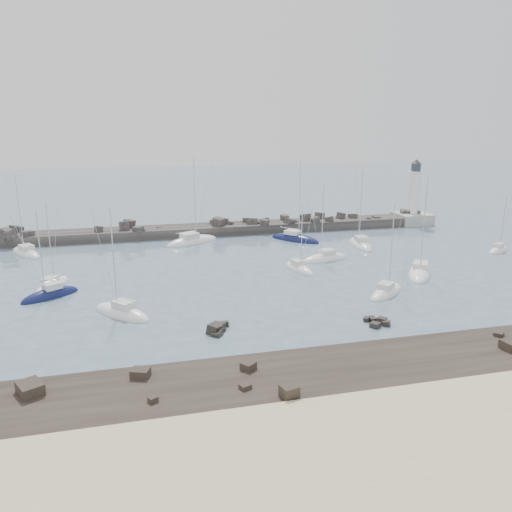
{
  "coord_description": "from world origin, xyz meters",
  "views": [
    {
      "loc": [
        -11.71,
        -58.0,
        21.57
      ],
      "look_at": [
        5.52,
        12.0,
        2.11
      ],
      "focal_mm": 35.0,
      "sensor_mm": 36.0,
      "label": 1
    }
  ],
  "objects_px": {
    "sailboat_5": "(122,314)",
    "sailboat_10": "(360,245)",
    "sailboat_7": "(386,293)",
    "sailboat_9": "(325,259)",
    "sailboat_12": "(499,250)",
    "sailboat_2": "(50,296)",
    "lighthouse": "(412,210)",
    "sailboat_1": "(26,253)",
    "sailboat_11": "(420,274)",
    "sailboat_6": "(299,269)",
    "sailboat_4": "(192,242)",
    "sailboat_8": "(295,239)",
    "sailboat_3": "(52,287)"
  },
  "relations": [
    {
      "from": "sailboat_11",
      "to": "sailboat_5",
      "type": "bearing_deg",
      "value": -172.04
    },
    {
      "from": "sailboat_1",
      "to": "sailboat_8",
      "type": "height_order",
      "value": "sailboat_8"
    },
    {
      "from": "sailboat_8",
      "to": "sailboat_12",
      "type": "relative_size",
      "value": 1.54
    },
    {
      "from": "lighthouse",
      "to": "sailboat_7",
      "type": "height_order",
      "value": "lighthouse"
    },
    {
      "from": "sailboat_4",
      "to": "sailboat_12",
      "type": "relative_size",
      "value": 1.64
    },
    {
      "from": "sailboat_3",
      "to": "sailboat_7",
      "type": "distance_m",
      "value": 44.41
    },
    {
      "from": "sailboat_5",
      "to": "sailboat_3",
      "type": "bearing_deg",
      "value": 126.8
    },
    {
      "from": "sailboat_11",
      "to": "lighthouse",
      "type": "bearing_deg",
      "value": 61.1
    },
    {
      "from": "sailboat_10",
      "to": "sailboat_1",
      "type": "bearing_deg",
      "value": 171.98
    },
    {
      "from": "sailboat_7",
      "to": "sailboat_9",
      "type": "relative_size",
      "value": 0.93
    },
    {
      "from": "lighthouse",
      "to": "sailboat_12",
      "type": "bearing_deg",
      "value": -86.16
    },
    {
      "from": "lighthouse",
      "to": "sailboat_9",
      "type": "bearing_deg",
      "value": -141.4
    },
    {
      "from": "sailboat_7",
      "to": "sailboat_8",
      "type": "height_order",
      "value": "sailboat_8"
    },
    {
      "from": "sailboat_6",
      "to": "sailboat_11",
      "type": "relative_size",
      "value": 0.73
    },
    {
      "from": "sailboat_2",
      "to": "sailboat_8",
      "type": "height_order",
      "value": "sailboat_8"
    },
    {
      "from": "lighthouse",
      "to": "sailboat_6",
      "type": "distance_m",
      "value": 45.05
    },
    {
      "from": "sailboat_8",
      "to": "sailboat_3",
      "type": "bearing_deg",
      "value": -155.25
    },
    {
      "from": "sailboat_1",
      "to": "sailboat_12",
      "type": "distance_m",
      "value": 80.48
    },
    {
      "from": "sailboat_10",
      "to": "sailboat_2",
      "type": "bearing_deg",
      "value": -162.85
    },
    {
      "from": "sailboat_5",
      "to": "sailboat_9",
      "type": "height_order",
      "value": "sailboat_5"
    },
    {
      "from": "sailboat_8",
      "to": "sailboat_6",
      "type": "bearing_deg",
      "value": -106.44
    },
    {
      "from": "sailboat_4",
      "to": "lighthouse",
      "type": "bearing_deg",
      "value": 7.7
    },
    {
      "from": "sailboat_1",
      "to": "sailboat_9",
      "type": "bearing_deg",
      "value": -17.99
    },
    {
      "from": "sailboat_5",
      "to": "sailboat_10",
      "type": "relative_size",
      "value": 0.92
    },
    {
      "from": "sailboat_1",
      "to": "sailboat_5",
      "type": "bearing_deg",
      "value": -63.37
    },
    {
      "from": "sailboat_3",
      "to": "sailboat_5",
      "type": "relative_size",
      "value": 0.91
    },
    {
      "from": "sailboat_7",
      "to": "sailboat_10",
      "type": "height_order",
      "value": "sailboat_10"
    },
    {
      "from": "lighthouse",
      "to": "sailboat_1",
      "type": "relative_size",
      "value": 1.02
    },
    {
      "from": "sailboat_6",
      "to": "sailboat_12",
      "type": "xyz_separation_m",
      "value": [
        37.0,
        2.45,
        0.0
      ]
    },
    {
      "from": "sailboat_5",
      "to": "sailboat_12",
      "type": "relative_size",
      "value": 1.31
    },
    {
      "from": "sailboat_2",
      "to": "sailboat_4",
      "type": "xyz_separation_m",
      "value": [
        21.01,
        25.0,
        -0.01
      ]
    },
    {
      "from": "lighthouse",
      "to": "sailboat_11",
      "type": "xyz_separation_m",
      "value": [
        -18.86,
        -34.17,
        -2.95
      ]
    },
    {
      "from": "sailboat_1",
      "to": "sailboat_11",
      "type": "distance_m",
      "value": 63.63
    },
    {
      "from": "sailboat_6",
      "to": "sailboat_7",
      "type": "xyz_separation_m",
      "value": [
        7.61,
        -12.88,
        0.0
      ]
    },
    {
      "from": "lighthouse",
      "to": "sailboat_2",
      "type": "height_order",
      "value": "lighthouse"
    },
    {
      "from": "sailboat_3",
      "to": "sailboat_12",
      "type": "xyz_separation_m",
      "value": [
        71.85,
        2.31,
        0.0
      ]
    },
    {
      "from": "sailboat_5",
      "to": "sailboat_7",
      "type": "xyz_separation_m",
      "value": [
        33.21,
        -0.66,
        -0.01
      ]
    },
    {
      "from": "sailboat_2",
      "to": "sailboat_4",
      "type": "distance_m",
      "value": 32.66
    },
    {
      "from": "sailboat_4",
      "to": "sailboat_8",
      "type": "xyz_separation_m",
      "value": [
        19.05,
        -2.47,
        -0.01
      ]
    },
    {
      "from": "sailboat_1",
      "to": "sailboat_5",
      "type": "relative_size",
      "value": 1.05
    },
    {
      "from": "sailboat_6",
      "to": "sailboat_2",
      "type": "bearing_deg",
      "value": -173.76
    },
    {
      "from": "lighthouse",
      "to": "sailboat_9",
      "type": "height_order",
      "value": "lighthouse"
    },
    {
      "from": "sailboat_1",
      "to": "sailboat_5",
      "type": "xyz_separation_m",
      "value": [
        16.01,
        -31.94,
        0.01
      ]
    },
    {
      "from": "sailboat_4",
      "to": "sailboat_12",
      "type": "distance_m",
      "value": 53.89
    },
    {
      "from": "sailboat_3",
      "to": "sailboat_6",
      "type": "height_order",
      "value": "sailboat_3"
    },
    {
      "from": "lighthouse",
      "to": "sailboat_7",
      "type": "distance_m",
      "value": 49.32
    },
    {
      "from": "sailboat_1",
      "to": "sailboat_4",
      "type": "height_order",
      "value": "sailboat_4"
    },
    {
      "from": "sailboat_6",
      "to": "sailboat_11",
      "type": "distance_m",
      "value": 17.62
    },
    {
      "from": "sailboat_4",
      "to": "sailboat_11",
      "type": "bearing_deg",
      "value": -42.62
    },
    {
      "from": "lighthouse",
      "to": "sailboat_1",
      "type": "height_order",
      "value": "lighthouse"
    }
  ]
}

